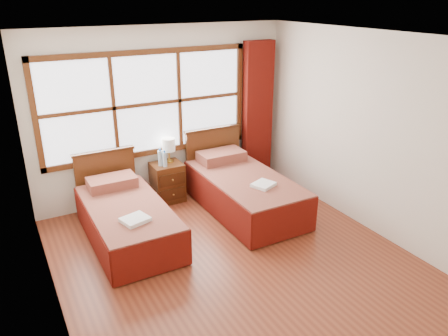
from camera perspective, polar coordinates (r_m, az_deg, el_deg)
floor at (r=5.36m, az=1.78°, el=-12.24°), size 4.50×4.50×0.00m
ceiling at (r=4.45m, az=2.18°, el=16.65°), size 4.50×4.50×0.00m
wall_back at (r=6.69m, az=-7.93°, el=6.93°), size 4.00×0.00×4.00m
wall_left at (r=4.18m, az=-22.43°, el=-3.95°), size 0.00×4.50×4.50m
wall_right at (r=5.97m, az=18.79°, el=4.11°), size 0.00×4.50×4.50m
window at (r=6.53m, az=-9.96°, el=8.24°), size 3.16×0.06×1.56m
curtain at (r=7.31m, az=4.39°, el=7.29°), size 0.50×0.16×2.30m
bed_left at (r=5.85m, az=-12.62°, el=-6.43°), size 0.96×1.98×0.93m
bed_right at (r=6.45m, az=2.44°, el=-2.82°), size 1.04×2.06×1.01m
nightstand at (r=6.77m, az=-7.38°, el=-1.84°), size 0.45×0.45×0.61m
towels_left at (r=5.29m, az=-11.53°, el=-6.61°), size 0.36×0.33×0.05m
towels_right at (r=6.01m, az=5.18°, el=-2.18°), size 0.36×0.34×0.05m
lamp at (r=6.63m, az=-7.25°, el=2.95°), size 0.19×0.19×0.38m
bottle_near at (r=6.55m, az=-8.31°, el=1.31°), size 0.07×0.07×0.27m
bottle_far at (r=6.51m, az=-7.74°, el=1.13°), size 0.07×0.07×0.25m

